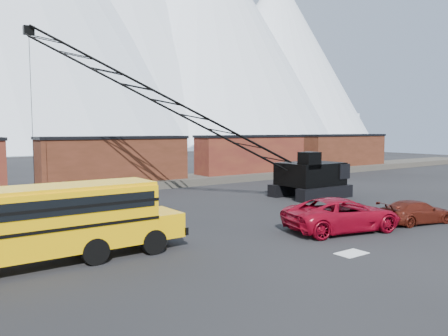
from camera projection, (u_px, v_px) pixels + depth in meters
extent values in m
plane|color=black|center=(281.00, 237.00, 22.19)|extent=(160.00, 160.00, 0.00)
cone|color=white|center=(200.00, 28.00, 336.23)|extent=(260.00, 260.00, 175.00)
cone|color=white|center=(278.00, 57.00, 397.49)|extent=(220.00, 220.00, 150.00)
cone|color=white|center=(4.00, 25.00, 298.07)|extent=(240.00, 240.00, 160.00)
cube|color=#4E4940|center=(116.00, 186.00, 39.99)|extent=(120.00, 5.00, 0.70)
cube|color=#532517|center=(116.00, 160.00, 39.79)|extent=(13.50, 2.90, 4.00)
cube|color=black|center=(115.00, 137.00, 39.61)|extent=(13.70, 3.10, 0.25)
cube|color=black|center=(69.00, 182.00, 37.50)|extent=(2.20, 2.40, 0.60)
cube|color=black|center=(157.00, 176.00, 42.37)|extent=(2.20, 2.40, 0.60)
cube|color=#491714|center=(252.00, 154.00, 49.05)|extent=(13.50, 2.90, 4.00)
cube|color=black|center=(252.00, 136.00, 48.87)|extent=(13.70, 3.10, 0.25)
cube|color=black|center=(221.00, 171.00, 46.77)|extent=(2.20, 2.40, 0.60)
cube|color=black|center=(279.00, 167.00, 51.63)|extent=(2.20, 2.40, 0.60)
cube|color=#532517|center=(345.00, 150.00, 58.31)|extent=(13.50, 2.90, 4.00)
cube|color=black|center=(345.00, 135.00, 58.14)|extent=(13.70, 3.10, 0.25)
cube|color=black|center=(323.00, 165.00, 56.03)|extent=(2.20, 2.40, 0.60)
cube|color=black|center=(364.00, 162.00, 60.89)|extent=(2.20, 2.40, 0.60)
cube|color=silver|center=(351.00, 253.00, 19.23)|extent=(1.40, 0.90, 0.02)
cube|color=#E2A304|center=(30.00, 223.00, 17.14)|extent=(10.00, 2.50, 2.50)
cube|color=#E2A304|center=(158.00, 223.00, 20.44)|extent=(1.60, 2.30, 1.10)
cube|color=#E2A304|center=(28.00, 190.00, 17.03)|extent=(10.00, 2.30, 0.18)
cube|color=black|center=(36.00, 210.00, 16.06)|extent=(9.60, 0.05, 0.65)
cube|color=black|center=(22.00, 201.00, 18.10)|extent=(9.60, 0.05, 0.65)
cube|color=black|center=(174.00, 227.00, 20.96)|extent=(0.15, 2.45, 0.35)
cylinder|color=black|center=(96.00, 251.00, 17.59)|extent=(1.10, 0.35, 1.10)
cylinder|color=black|center=(78.00, 240.00, 19.46)|extent=(1.10, 0.35, 1.10)
cylinder|color=black|center=(154.00, 242.00, 19.10)|extent=(1.10, 0.35, 1.10)
cylinder|color=black|center=(132.00, 232.00, 20.96)|extent=(1.10, 0.35, 1.10)
imported|color=maroon|center=(342.00, 214.00, 23.49)|extent=(6.99, 4.41, 1.80)
imported|color=#45140C|center=(416.00, 212.00, 25.42)|extent=(4.93, 2.85, 1.34)
cube|color=black|center=(325.00, 193.00, 34.23)|extent=(5.50, 1.00, 1.00)
cube|color=black|center=(296.00, 189.00, 36.82)|extent=(5.50, 1.00, 1.00)
cube|color=black|center=(310.00, 174.00, 35.40)|extent=(4.80, 3.60, 1.80)
cube|color=black|center=(327.00, 170.00, 36.54)|extent=(1.20, 3.80, 1.20)
cube|color=black|center=(309.00, 160.00, 33.51)|extent=(1.40, 1.20, 1.30)
cube|color=black|center=(315.00, 161.00, 33.07)|extent=(1.20, 0.06, 0.90)
cube|color=black|center=(29.00, 30.00, 30.52)|extent=(0.70, 0.50, 0.60)
cylinder|color=black|center=(32.00, 119.00, 31.06)|extent=(0.04, 0.04, 12.09)
cube|color=black|center=(35.00, 200.00, 31.57)|extent=(0.25, 0.25, 0.50)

